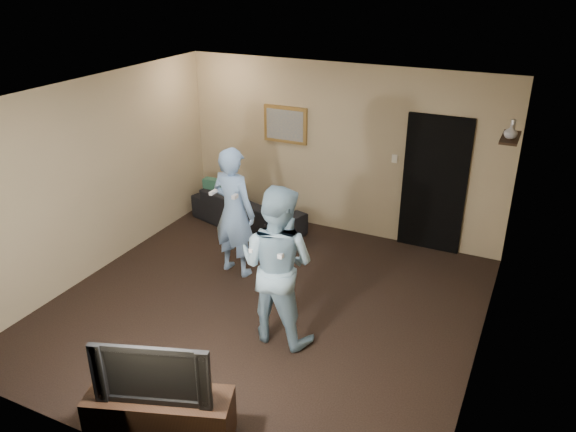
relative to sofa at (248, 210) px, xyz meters
The scene contains 19 objects.
ground 2.39m from the sofa, 55.93° to the right, with size 5.00×5.00×0.00m, color black.
ceiling 3.32m from the sofa, 55.93° to the right, with size 5.00×5.00×0.04m, color silver.
wall_back 1.76m from the sofa, 22.01° to the left, with size 5.00×0.04×2.60m, color tan.
wall_front 4.77m from the sofa, 73.43° to the right, with size 5.00×0.04×2.60m, color tan.
wall_left 2.51m from the sofa, 120.84° to the right, with size 0.04×5.00×2.60m, color tan.
wall_right 4.42m from the sofa, 27.16° to the right, with size 0.04×5.00×2.60m, color tan.
sofa is the anchor object (origin of this frame).
throw_pillow 0.60m from the sofa, behind, with size 0.44×0.14×0.44m, color #18493A.
painting_frame 1.48m from the sofa, 50.11° to the left, with size 0.72×0.05×0.57m, color olive.
painting_canvas 1.47m from the sofa, 48.58° to the left, with size 0.62×0.01×0.47m, color slate.
doorway 2.91m from the sofa, 10.34° to the left, with size 0.90×0.06×2.00m, color black.
light_switch 2.46m from the sofa, 13.22° to the left, with size 0.08×0.02×0.12m, color silver.
wall_shelf 4.10m from the sofa, ahead, with size 0.20×0.60×0.03m, color black.
shelf_vase 4.14m from the sofa, ahead, with size 0.15×0.15×0.16m, color #AEAEB3.
shelf_figurine 4.14m from the sofa, ahead, with size 0.06×0.06×0.18m, color silver.
tv_console 4.45m from the sofa, 70.62° to the right, with size 1.27×0.41×0.46m, color black.
television 4.48m from the sofa, 70.62° to the right, with size 1.01×0.13×0.58m, color black.
wii_player_left 1.57m from the sofa, 67.17° to the right, with size 0.70×0.55×1.77m.
wii_player_right 3.02m from the sofa, 54.16° to the right, with size 0.92×0.73×1.82m.
Camera 1 is at (2.78, -5.15, 3.89)m, focal length 35.00 mm.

